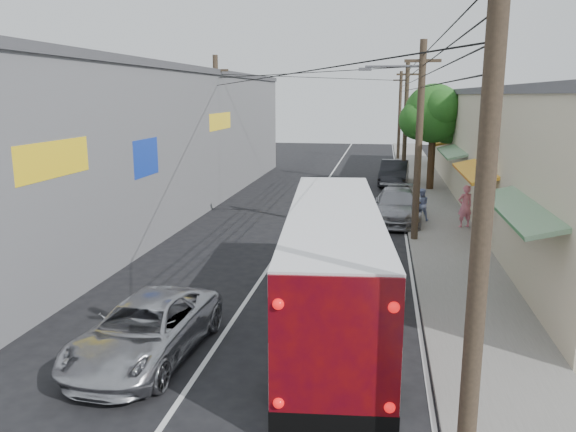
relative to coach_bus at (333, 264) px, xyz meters
name	(u,v)px	position (x,y,z in m)	size (l,w,h in m)	color
ground	(186,391)	(-2.63, -4.09, -1.61)	(120.00, 120.00, 0.00)	black
sidewalk	(432,208)	(3.87, 15.91, -1.55)	(3.00, 80.00, 0.12)	slate
building_right	(518,147)	(8.36, 17.91, 1.54)	(7.09, 40.00, 6.25)	#C0B798
building_left	(146,139)	(-11.12, 13.91, 2.04)	(7.20, 36.00, 7.25)	slate
utility_poles	(371,129)	(0.50, 16.24, 2.52)	(11.80, 45.28, 8.00)	#473828
street_tree	(435,115)	(4.24, 21.93, 3.06)	(4.40, 4.00, 6.60)	#3F2B19
coach_bus	(333,264)	(0.00, 0.00, 0.00)	(3.28, 10.96, 3.11)	white
jeepney	(145,330)	(-4.03, -2.80, -0.94)	(2.23, 4.83, 1.34)	#B4B4BB
parked_suv	(397,206)	(1.94, 12.58, -0.85)	(2.13, 5.25, 1.52)	gray
parked_car_mid	(396,195)	(1.97, 16.16, -0.98)	(1.50, 3.73, 1.27)	#27272C
parked_car_far	(394,173)	(1.97, 23.72, -0.79)	(1.75, 5.01, 1.65)	black
pedestrian_near	(465,206)	(4.87, 11.42, -0.55)	(0.69, 0.45, 1.89)	pink
pedestrian_far	(421,204)	(3.05, 12.48, -0.73)	(0.74, 0.58, 1.52)	#8D9ECE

